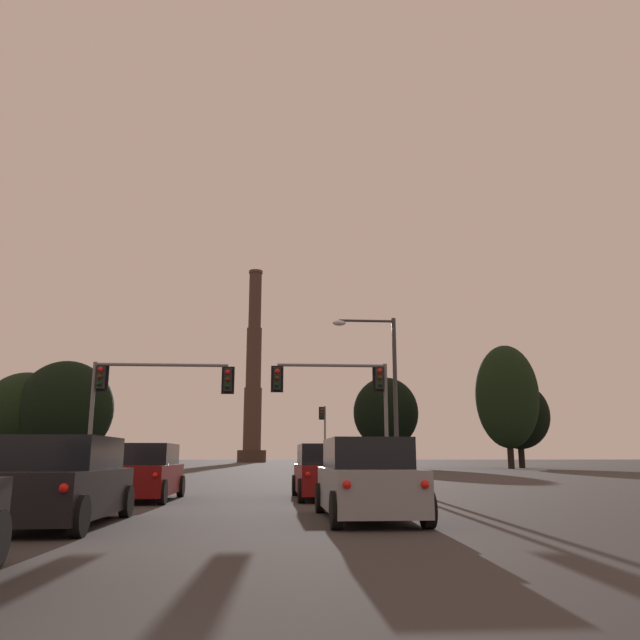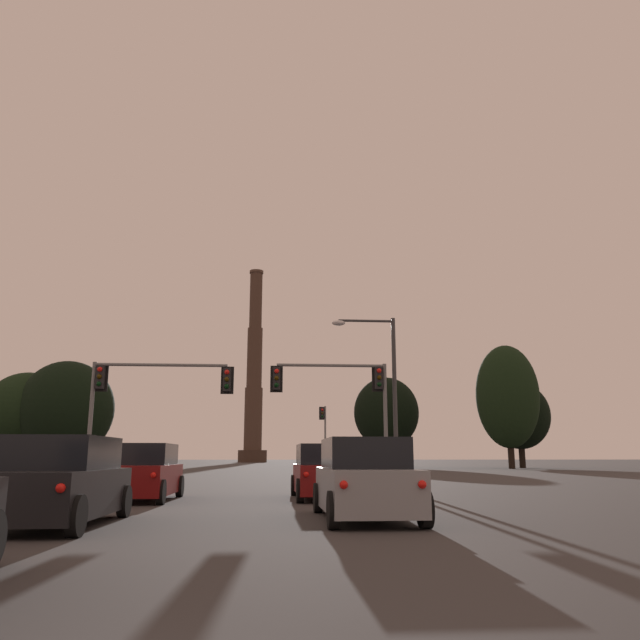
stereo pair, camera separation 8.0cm
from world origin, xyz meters
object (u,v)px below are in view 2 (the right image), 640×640
at_px(suv_left_lane_front, 144,473).
at_px(street_lamp, 384,381).
at_px(suv_right_lane_second, 364,480).
at_px(traffic_light_overhead_left, 142,391).
at_px(suv_left_lane_second, 61,482).
at_px(traffic_light_overhead_right, 347,392).
at_px(traffic_light_far_right, 324,429).
at_px(smokestack, 254,384).
at_px(suv_right_lane_front, 324,472).

xyz_separation_m(suv_left_lane_front, street_lamp, (9.50, 7.15, 4.02)).
relative_size(suv_right_lane_second, traffic_light_overhead_left, 0.77).
relative_size(traffic_light_overhead_left, street_lamp, 0.80).
xyz_separation_m(suv_right_lane_second, street_lamp, (3.04, 14.03, 4.02)).
height_order(suv_left_lane_front, suv_left_lane_second, same).
bearing_deg(traffic_light_overhead_right, street_lamp, 2.50).
bearing_deg(traffic_light_overhead_right, suv_right_lane_second, -95.05).
distance_m(traffic_light_far_right, street_lamp, 31.90).
bearing_deg(traffic_light_far_right, smokestack, 95.73).
xyz_separation_m(suv_left_lane_second, traffic_light_overhead_right, (7.89, 14.88, 3.49)).
bearing_deg(suv_left_lane_front, suv_right_lane_second, -46.58).
bearing_deg(smokestack, suv_left_lane_second, -89.77).
bearing_deg(street_lamp, traffic_light_overhead_right, -177.50).
height_order(traffic_light_overhead_right, traffic_light_far_right, traffic_light_far_right).
bearing_deg(traffic_light_overhead_left, suv_left_lane_second, -84.50).
bearing_deg(suv_left_lane_front, suv_right_lane_front, 4.45).
bearing_deg(traffic_light_overhead_left, smokestack, 89.66).
xyz_separation_m(suv_right_lane_front, smokestack, (-6.87, 138.02, 18.65)).
bearing_deg(traffic_light_overhead_left, suv_right_lane_second, -58.77).
distance_m(suv_left_lane_second, street_lamp, 18.27).
distance_m(traffic_light_overhead_right, traffic_light_far_right, 32.00).
bearing_deg(smokestack, traffic_light_far_right, -84.27).
height_order(suv_right_lane_front, smokestack, smokestack).
xyz_separation_m(suv_right_lane_second, suv_left_lane_front, (-6.46, 6.88, 0.00)).
distance_m(suv_right_lane_second, suv_left_lane_second, 6.72).
height_order(suv_right_lane_second, suv_left_lane_second, same).
bearing_deg(traffic_light_far_right, traffic_light_overhead_right, -92.70).
bearing_deg(street_lamp, suv_left_lane_second, -122.93).
bearing_deg(suv_left_lane_second, traffic_light_overhead_left, 95.22).
bearing_deg(traffic_light_far_right, suv_left_lane_second, -101.34).
bearing_deg(suv_right_lane_front, smokestack, 92.02).
distance_m(suv_left_lane_second, traffic_light_overhead_left, 14.61).
distance_m(suv_right_lane_second, traffic_light_overhead_left, 15.82).
xyz_separation_m(suv_right_lane_second, smokestack, (-7.24, 145.35, 18.65)).
relative_size(suv_left_lane_front, traffic_light_overhead_right, 0.86).
height_order(traffic_light_overhead_left, street_lamp, street_lamp).
relative_size(suv_right_lane_second, traffic_light_overhead_right, 0.86).
bearing_deg(smokestack, traffic_light_overhead_right, -86.31).
height_order(suv_right_lane_second, traffic_light_overhead_right, traffic_light_overhead_right).
relative_size(suv_right_lane_front, traffic_light_overhead_left, 0.78).
height_order(suv_left_lane_front, suv_right_lane_front, same).
bearing_deg(suv_right_lane_front, traffic_light_overhead_left, 141.58).
distance_m(suv_right_lane_second, traffic_light_overhead_right, 14.43).
xyz_separation_m(suv_right_lane_second, traffic_light_overhead_left, (-8.01, 13.22, 3.39)).
height_order(traffic_light_overhead_left, traffic_light_far_right, traffic_light_far_right).
xyz_separation_m(suv_left_lane_front, smokestack, (-0.78, 138.47, 18.65)).
distance_m(traffic_light_overhead_left, street_lamp, 11.10).
relative_size(suv_right_lane_front, suv_left_lane_second, 1.00).
xyz_separation_m(suv_left_lane_front, traffic_light_overhead_left, (-1.55, 6.33, 3.39)).
distance_m(traffic_light_overhead_right, street_lamp, 1.88).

